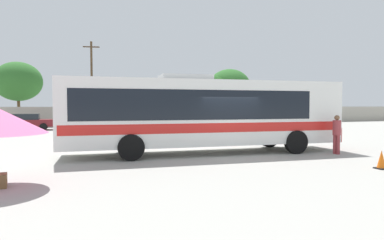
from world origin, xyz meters
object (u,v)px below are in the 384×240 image
(attendant_by_bus_door, at_px, (337,132))
(traffic_cone_on_apron, at_px, (381,160))
(coach_bus_white_red, at_px, (202,112))
(parked_car_second_dark_blue, at_px, (101,120))
(utility_pole_near, at_px, (92,82))
(roadside_tree_midleft, at_px, (128,93))
(roadside_tree_right, at_px, (229,87))
(roadside_tree_left, at_px, (18,82))
(roadside_tree_midright, at_px, (213,88))
(parked_car_leftmost_maroon, at_px, (27,122))

(attendant_by_bus_door, bearing_deg, traffic_cone_on_apron, -108.75)
(coach_bus_white_red, height_order, attendant_by_bus_door, coach_bus_white_red)
(attendant_by_bus_door, xyz_separation_m, traffic_cone_on_apron, (-1.11, -3.27, -0.67))
(parked_car_second_dark_blue, bearing_deg, utility_pole_near, 94.41)
(coach_bus_white_red, distance_m, roadside_tree_midleft, 25.53)
(parked_car_second_dark_blue, height_order, roadside_tree_right, roadside_tree_right)
(attendant_by_bus_door, xyz_separation_m, roadside_tree_left, (-17.26, 30.91, 3.94))
(roadside_tree_midleft, bearing_deg, traffic_cone_on_apron, -82.53)
(parked_car_second_dark_blue, relative_size, utility_pole_near, 0.49)
(traffic_cone_on_apron, bearing_deg, parked_car_second_dark_blue, 108.02)
(roadside_tree_right, distance_m, traffic_cone_on_apron, 33.32)
(utility_pole_near, xyz_separation_m, traffic_cone_on_apron, (8.19, -30.49, -4.53))
(attendant_by_bus_door, distance_m, roadside_tree_midright, 28.06)
(traffic_cone_on_apron, bearing_deg, roadside_tree_right, 73.51)
(parked_car_second_dark_blue, bearing_deg, attendant_by_bus_door, -66.60)
(roadside_tree_midleft, xyz_separation_m, roadside_tree_midright, (10.63, -0.33, 0.82))
(parked_car_leftmost_maroon, relative_size, parked_car_second_dark_blue, 0.94)
(parked_car_leftmost_maroon, relative_size, roadside_tree_midleft, 0.82)
(roadside_tree_left, height_order, roadside_tree_midright, roadside_tree_left)
(attendant_by_bus_door, bearing_deg, roadside_tree_right, 73.77)
(utility_pole_near, height_order, roadside_tree_left, utility_pole_near)
(utility_pole_near, bearing_deg, roadside_tree_left, 155.13)
(coach_bus_white_red, distance_m, utility_pole_near, 25.52)
(attendant_by_bus_door, height_order, traffic_cone_on_apron, attendant_by_bus_door)
(coach_bus_white_red, height_order, roadside_tree_midright, roadside_tree_midright)
(attendant_by_bus_door, height_order, parked_car_leftmost_maroon, attendant_by_bus_door)
(roadside_tree_left, relative_size, roadside_tree_right, 1.03)
(roadside_tree_left, relative_size, roadside_tree_midleft, 1.37)
(roadside_tree_right, bearing_deg, roadside_tree_left, 174.41)
(attendant_by_bus_door, xyz_separation_m, parked_car_leftmost_maroon, (-15.04, 20.23, -0.21))
(coach_bus_white_red, height_order, roadside_tree_left, roadside_tree_left)
(roadside_tree_midright, bearing_deg, coach_bus_white_red, -113.61)
(parked_car_leftmost_maroon, xyz_separation_m, utility_pole_near, (5.74, 6.99, 4.08))
(parked_car_leftmost_maroon, height_order, roadside_tree_left, roadside_tree_left)
(roadside_tree_left, relative_size, roadside_tree_midright, 1.21)
(utility_pole_near, xyz_separation_m, roadside_tree_right, (17.57, 1.19, -0.24))
(parked_car_second_dark_blue, bearing_deg, roadside_tree_midleft, 63.93)
(utility_pole_near, height_order, roadside_tree_midleft, utility_pole_near)
(attendant_by_bus_door, height_order, utility_pole_near, utility_pole_near)
(attendant_by_bus_door, bearing_deg, coach_bus_white_red, 158.60)
(parked_car_leftmost_maroon, xyz_separation_m, roadside_tree_left, (-2.22, 10.68, 4.15))
(traffic_cone_on_apron, bearing_deg, parked_car_leftmost_maroon, 120.66)
(parked_car_leftmost_maroon, distance_m, utility_pole_near, 9.92)
(attendant_by_bus_door, height_order, roadside_tree_midleft, roadside_tree_midleft)
(attendant_by_bus_door, distance_m, utility_pole_near, 29.02)
(coach_bus_white_red, distance_m, roadside_tree_midright, 27.55)
(parked_car_leftmost_maroon, height_order, traffic_cone_on_apron, parked_car_leftmost_maroon)
(roadside_tree_midright, bearing_deg, parked_car_leftmost_maroon, -160.98)
(parked_car_second_dark_blue, bearing_deg, parked_car_leftmost_maroon, -179.66)
(parked_car_leftmost_maroon, bearing_deg, parked_car_second_dark_blue, 0.34)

